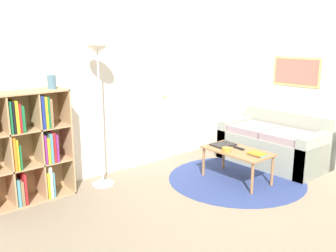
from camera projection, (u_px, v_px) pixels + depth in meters
ground_plane at (267, 232)px, 3.66m from camera, size 14.00×14.00×0.00m
wall_back at (125, 79)px, 5.19m from camera, size 7.47×0.11×2.60m
wall_right at (294, 75)px, 5.67m from camera, size 0.08×5.42×2.60m
rug at (236, 179)px, 5.03m from camera, size 1.82×1.82×0.01m
bookshelf at (20, 148)px, 4.19m from camera, size 1.06×0.34×1.28m
floor_lamp at (98, 72)px, 4.51m from camera, size 0.29×0.29×1.77m
couch at (276, 144)px, 5.63m from camera, size 0.84×1.51×0.75m
coffee_table at (237, 154)px, 4.90m from camera, size 0.49×0.90×0.42m
laptop at (223, 145)px, 5.10m from camera, size 0.33×0.26×0.02m
bowl at (226, 149)px, 4.83m from camera, size 0.12×0.12×0.05m
book_stack_on_table at (257, 154)px, 4.67m from camera, size 0.16×0.21×0.03m
remote at (239, 148)px, 4.94m from camera, size 0.06×0.18×0.02m
vase_on_shelf at (52, 82)px, 4.29m from camera, size 0.10×0.10×0.16m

